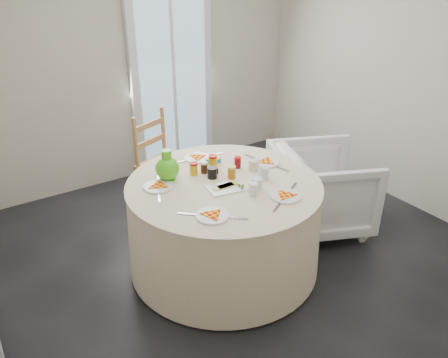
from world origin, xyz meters
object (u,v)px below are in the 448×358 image
wooden_chair (166,167)px  armchair (321,189)px  table (224,226)px  green_pitcher (167,168)px

wooden_chair → armchair: (1.06, -1.08, -0.08)m
table → armchair: armchair is taller
table → green_pitcher: (-0.33, 0.29, 0.49)m
table → wooden_chair: wooden_chair is taller
table → green_pitcher: bearing=139.4°
wooden_chair → armchair: 1.51m
wooden_chair → armchair: wooden_chair is taller
table → green_pitcher: green_pitcher is taller
armchair → green_pitcher: bearing=102.5°
table → wooden_chair: bearing=89.0°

